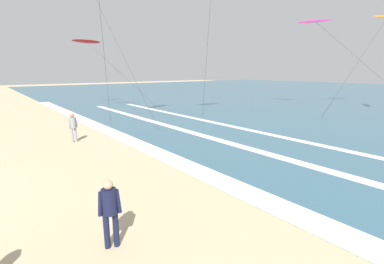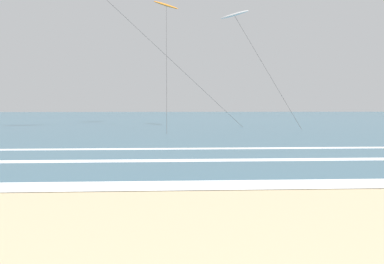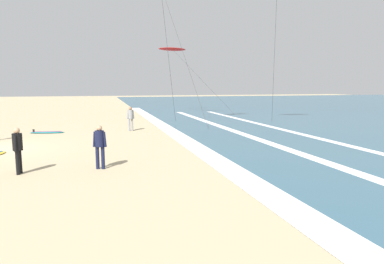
{
  "view_description": "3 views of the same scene",
  "coord_description": "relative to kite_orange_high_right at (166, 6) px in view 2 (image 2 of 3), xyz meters",
  "views": [
    {
      "loc": [
        10.42,
        2.82,
        3.87
      ],
      "look_at": [
        1.46,
        9.97,
        1.25
      ],
      "focal_mm": 25.12,
      "sensor_mm": 36.0,
      "label": 1
    },
    {
      "loc": [
        -0.33,
        0.32,
        1.59
      ],
      "look_at": [
        0.34,
        11.26,
        0.93
      ],
      "focal_mm": 43.3,
      "sensor_mm": 36.0,
      "label": 2
    },
    {
      "loc": [
        17.6,
        4.81,
        3.02
      ],
      "look_at": [
        1.33,
        9.2,
        0.68
      ],
      "focal_mm": 31.78,
      "sensor_mm": 36.0,
      "label": 3
    }
  ],
  "objects": [
    {
      "name": "ocean_surface",
      "position": [
        0.11,
        16.86,
        -9.28
      ],
      "size": [
        140.0,
        90.0,
        0.01
      ],
      "primitive_type": "cube",
      "color": "#386075",
      "rests_on": "ground"
    },
    {
      "name": "wave_foam_shoreline",
      "position": [
        1.53,
        -27.74,
        -9.27
      ],
      "size": [
        58.15,
        1.05,
        0.01
      ],
      "primitive_type": "cube",
      "color": "white",
      "rests_on": "ocean_surface"
    },
    {
      "name": "wave_foam_mid_break",
      "position": [
        2.01,
        -23.73,
        -9.27
      ],
      "size": [
        42.39,
        0.6,
        0.01
      ],
      "primitive_type": "cube",
      "color": "white",
      "rests_on": "ocean_surface"
    },
    {
      "name": "wave_foam_outer_break",
      "position": [
        1.34,
        -20.27,
        -9.27
      ],
      "size": [
        40.79,
        0.54,
        0.01
      ],
      "primitive_type": "cube",
      "color": "white",
      "rests_on": "ocean_surface"
    },
    {
      "name": "kite_orange_high_right",
      "position": [
        0.0,
        0.0,
        0.0
      ],
      "size": [
        2.49,
        13.53,
        9.57
      ],
      "color": "orange",
      "rests_on": "ground"
    },
    {
      "name": "kite_white_far_right",
      "position": [
        4.71,
        -4.17,
        -1.46
      ],
      "size": [
        4.91,
        5.23,
        8.08
      ],
      "color": "white",
      "rests_on": "ground"
    }
  ]
}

